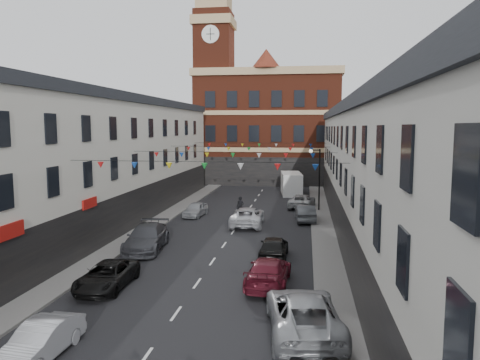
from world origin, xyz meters
The scene contains 21 objects.
ground centered at (0.00, 0.00, 0.00)m, with size 160.00×160.00×0.00m, color black.
pavement_left centered at (-6.90, 2.00, 0.07)m, with size 1.80×64.00×0.15m, color #605E5B.
pavement_right centered at (6.90, 2.00, 0.07)m, with size 1.80×64.00×0.15m, color #605E5B.
terrace_left centered at (-11.78, 1.00, 5.35)m, with size 8.40×56.00×10.70m.
terrace_right centered at (11.78, 1.00, 4.85)m, with size 8.40×56.00×9.70m.
civic_building centered at (0.00, 37.95, 8.14)m, with size 20.60×13.30×18.50m.
clock_tower centered at (-7.50, 35.00, 14.93)m, with size 5.60×5.60×30.00m.
distant_hill centered at (-4.00, 62.00, 5.00)m, with size 40.00×14.00×10.00m, color #2C4821.
street_lamp centered at (6.55, 14.00, 3.90)m, with size 1.10×0.36×6.00m.
car_left_b centered at (-3.60, -16.48, 0.64)m, with size 1.36×3.89×1.28m, color #B3B4BB.
car_left_c centered at (-4.33, -9.33, 0.64)m, with size 2.12×4.59×1.28m, color black.
car_left_d centered at (-4.85, -1.92, 0.82)m, with size 2.29×5.64×1.64m, color #3B3D43.
car_left_e centered at (-4.36, 9.85, 0.65)m, with size 1.53×3.81×1.30m, color #9A9DA3.
car_right_b centered at (5.50, -13.16, 0.82)m, with size 2.71×5.87×1.63m, color #979A9F.
car_right_c centered at (3.69, -7.79, 0.72)m, with size 2.03×4.99×1.45m, color #5A121F.
car_right_d centered at (3.62, -2.82, 0.72)m, with size 1.69×4.20×1.43m, color black.
car_right_e centered at (5.50, 9.01, 0.73)m, with size 1.54×4.41×1.45m, color #4A4D51.
car_right_f centered at (5.17, 15.75, 0.69)m, with size 2.28×4.95×1.38m, color #B0B2B5.
moving_car centered at (0.80, 6.62, 0.77)m, with size 2.54×5.52×1.53m, color silver.
white_van centered at (3.80, 25.14, 1.29)m, with size 2.25×5.86×2.59m, color white.
pedestrian centered at (-0.29, 10.04, 0.94)m, with size 0.68×0.45×1.87m, color black.
Camera 1 is at (5.51, -30.98, 8.10)m, focal length 35.00 mm.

